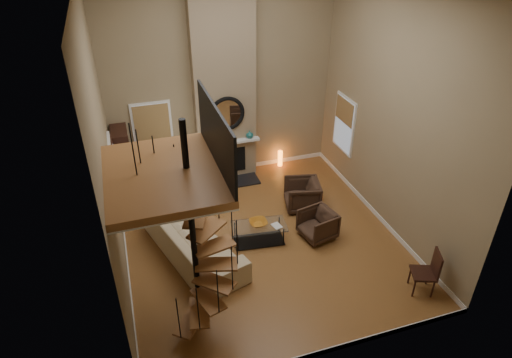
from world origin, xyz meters
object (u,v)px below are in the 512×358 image
object	(u,v)px
hutch	(124,164)
side_chair	(429,270)
armchair_far	(320,224)
floor_lamp	(189,151)
coffee_table	(259,232)
sofa	(193,240)
accent_lamp	(280,158)
armchair_near	(305,195)

from	to	relation	value
hutch	side_chair	world-z (taller)	hutch
armchair_far	floor_lamp	world-z (taller)	floor_lamp
coffee_table	side_chair	bearing A→B (deg)	-42.51
sofa	floor_lamp	size ratio (longest dim) A/B	1.68
coffee_table	floor_lamp	distance (m)	2.69
floor_lamp	side_chair	bearing A→B (deg)	-50.91
coffee_table	accent_lamp	world-z (taller)	accent_lamp
hutch	accent_lamp	distance (m)	4.40
sofa	accent_lamp	world-z (taller)	sofa
floor_lamp	coffee_table	bearing A→B (deg)	-63.39
coffee_table	armchair_far	bearing A→B (deg)	-9.42
hutch	coffee_table	size ratio (longest dim) A/B	1.46
hutch	armchair_near	world-z (taller)	hutch
sofa	armchair_near	distance (m)	3.19
coffee_table	sofa	bearing A→B (deg)	179.33
sofa	side_chair	size ratio (longest dim) A/B	2.98
hutch	floor_lamp	bearing A→B (deg)	-23.78
armchair_near	side_chair	size ratio (longest dim) A/B	0.88
hutch	sofa	size ratio (longest dim) A/B	0.66
armchair_far	accent_lamp	size ratio (longest dim) A/B	1.59
sofa	coffee_table	bearing A→B (deg)	-107.44
armchair_near	floor_lamp	bearing A→B (deg)	-101.47
hutch	coffee_table	bearing A→B (deg)	-47.18
hutch	armchair_near	bearing A→B (deg)	-24.42
armchair_far	accent_lamp	xyz separation A→B (m)	(0.28, 3.34, -0.10)
hutch	accent_lamp	world-z (taller)	hutch
armchair_near	hutch	bearing A→B (deg)	-101.09
floor_lamp	side_chair	xyz separation A→B (m)	(3.76, -4.63, -0.89)
armchair_far	armchair_near	bearing A→B (deg)	160.99
floor_lamp	side_chair	size ratio (longest dim) A/B	1.78
floor_lamp	sofa	bearing A→B (deg)	-100.73
floor_lamp	side_chair	distance (m)	6.03
armchair_near	armchair_far	bearing A→B (deg)	6.31
accent_lamp	coffee_table	bearing A→B (deg)	-118.32
sofa	coffee_table	world-z (taller)	sofa
sofa	side_chair	world-z (taller)	side_chair
hutch	armchair_far	xyz separation A→B (m)	(4.06, -3.11, -0.60)
accent_lamp	side_chair	world-z (taller)	side_chair
armchair_far	accent_lamp	world-z (taller)	armchair_far
sofa	armchair_near	xyz separation A→B (m)	(3.05, 0.95, -0.04)
armchair_far	side_chair	distance (m)	2.56
armchair_near	floor_lamp	world-z (taller)	floor_lamp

